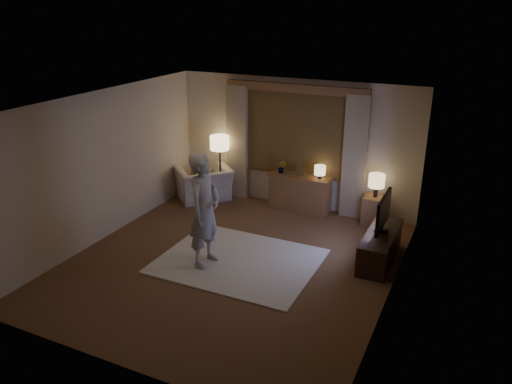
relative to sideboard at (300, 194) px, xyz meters
The scene contains 13 objects.
room 2.24m from the sideboard, 96.42° to the right, with size 5.04×5.54×2.64m.
rug 2.47m from the sideboard, 93.25° to the right, with size 2.50×2.00×0.02m, color beige.
sideboard is the anchor object (origin of this frame).
picture_frame 0.45m from the sideboard, behind, with size 0.16×0.02×0.20m, color brown.
plant 0.64m from the sideboard, behind, with size 0.17×0.13×0.30m, color #999999.
table_lamp_sideboard 0.68m from the sideboard, ahead, with size 0.22×0.22×0.30m.
floor_lamp 1.95m from the sideboard, behind, with size 0.40×0.40×1.37m.
armchair 2.08m from the sideboard, behind, with size 1.08×0.95×0.70m, color beige.
side_table 1.52m from the sideboard, ahead, with size 0.40×0.40×0.56m, color brown.
table_lamp_side 1.60m from the sideboard, ahead, with size 0.30×0.30×0.44m.
tv_stand 2.40m from the sideboard, 36.46° to the right, with size 0.45×1.40×0.50m, color black.
tv 2.44m from the sideboard, 36.49° to the right, with size 0.22×0.88×0.64m.
person 2.85m from the sideboard, 101.87° to the right, with size 0.67×0.44×1.84m, color #B2ACA4.
Camera 1 is at (3.41, -6.33, 3.99)m, focal length 35.00 mm.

